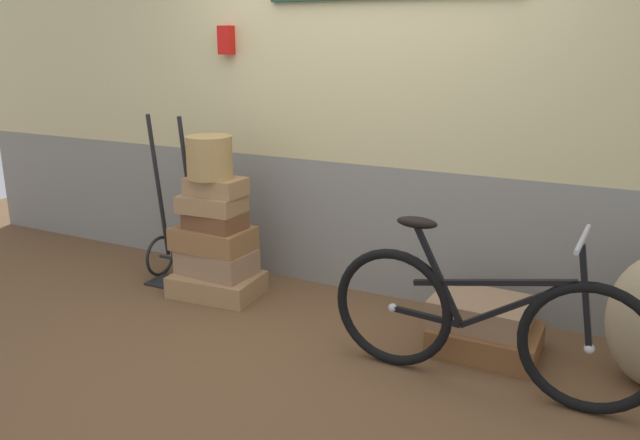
{
  "coord_description": "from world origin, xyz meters",
  "views": [
    {
      "loc": [
        1.76,
        -3.17,
        1.73
      ],
      "look_at": [
        0.04,
        0.14,
        0.69
      ],
      "focal_mm": 35.58,
      "sensor_mm": 36.0,
      "label": 1
    }
  ],
  "objects_px": {
    "suitcase_1": "(217,261)",
    "luggage_trolley": "(176,244)",
    "bicycle": "(483,323)",
    "suitcase_2": "(213,238)",
    "suitcase_0": "(217,284)",
    "wicker_basket": "(209,157)",
    "suitcase_3": "(215,220)",
    "suitcase_5": "(216,186)",
    "suitcase_6": "(485,339)",
    "suitcase_4": "(212,203)",
    "suitcase_7": "(481,311)"
  },
  "relations": [
    {
      "from": "suitcase_3",
      "to": "bicycle",
      "type": "bearing_deg",
      "value": -7.57
    },
    {
      "from": "suitcase_5",
      "to": "bicycle",
      "type": "relative_size",
      "value": 0.24
    },
    {
      "from": "suitcase_1",
      "to": "suitcase_4",
      "type": "xyz_separation_m",
      "value": [
        -0.01,
        -0.01,
        0.42
      ]
    },
    {
      "from": "suitcase_1",
      "to": "wicker_basket",
      "type": "relative_size",
      "value": 1.66
    },
    {
      "from": "suitcase_0",
      "to": "wicker_basket",
      "type": "distance_m",
      "value": 0.91
    },
    {
      "from": "suitcase_2",
      "to": "suitcase_6",
      "type": "distance_m",
      "value": 1.96
    },
    {
      "from": "suitcase_5",
      "to": "suitcase_2",
      "type": "bearing_deg",
      "value": -166.29
    },
    {
      "from": "luggage_trolley",
      "to": "bicycle",
      "type": "relative_size",
      "value": 0.74
    },
    {
      "from": "suitcase_0",
      "to": "suitcase_6",
      "type": "bearing_deg",
      "value": -4.45
    },
    {
      "from": "suitcase_1",
      "to": "suitcase_3",
      "type": "bearing_deg",
      "value": -39.21
    },
    {
      "from": "bicycle",
      "to": "luggage_trolley",
      "type": "bearing_deg",
      "value": 168.69
    },
    {
      "from": "suitcase_4",
      "to": "suitcase_7",
      "type": "relative_size",
      "value": 0.77
    },
    {
      "from": "wicker_basket",
      "to": "luggage_trolley",
      "type": "bearing_deg",
      "value": 168.36
    },
    {
      "from": "suitcase_6",
      "to": "wicker_basket",
      "type": "height_order",
      "value": "wicker_basket"
    },
    {
      "from": "luggage_trolley",
      "to": "suitcase_3",
      "type": "bearing_deg",
      "value": -10.58
    },
    {
      "from": "suitcase_1",
      "to": "luggage_trolley",
      "type": "bearing_deg",
      "value": 173.1
    },
    {
      "from": "suitcase_2",
      "to": "suitcase_5",
      "type": "xyz_separation_m",
      "value": [
        0.04,
        0.01,
        0.38
      ]
    },
    {
      "from": "suitcase_1",
      "to": "bicycle",
      "type": "height_order",
      "value": "bicycle"
    },
    {
      "from": "suitcase_7",
      "to": "luggage_trolley",
      "type": "height_order",
      "value": "luggage_trolley"
    },
    {
      "from": "suitcase_2",
      "to": "luggage_trolley",
      "type": "xyz_separation_m",
      "value": [
        -0.4,
        0.07,
        -0.12
      ]
    },
    {
      "from": "suitcase_4",
      "to": "suitcase_5",
      "type": "height_order",
      "value": "suitcase_5"
    },
    {
      "from": "bicycle",
      "to": "suitcase_2",
      "type": "bearing_deg",
      "value": 168.43
    },
    {
      "from": "suitcase_1",
      "to": "suitcase_3",
      "type": "height_order",
      "value": "suitcase_3"
    },
    {
      "from": "suitcase_1",
      "to": "bicycle",
      "type": "relative_size",
      "value": 0.31
    },
    {
      "from": "suitcase_1",
      "to": "suitcase_2",
      "type": "bearing_deg",
      "value": 175.94
    },
    {
      "from": "suitcase_3",
      "to": "bicycle",
      "type": "xyz_separation_m",
      "value": [
        1.96,
        -0.4,
        -0.19
      ]
    },
    {
      "from": "suitcase_0",
      "to": "luggage_trolley",
      "type": "xyz_separation_m",
      "value": [
        -0.44,
        0.1,
        0.21
      ]
    },
    {
      "from": "suitcase_3",
      "to": "suitcase_1",
      "type": "bearing_deg",
      "value": 141.78
    },
    {
      "from": "suitcase_1",
      "to": "suitcase_6",
      "type": "relative_size",
      "value": 0.86
    },
    {
      "from": "suitcase_0",
      "to": "suitcase_3",
      "type": "bearing_deg",
      "value": 98.11
    },
    {
      "from": "suitcase_0",
      "to": "suitcase_2",
      "type": "bearing_deg",
      "value": 136.55
    },
    {
      "from": "suitcase_1",
      "to": "suitcase_6",
      "type": "height_order",
      "value": "suitcase_1"
    },
    {
      "from": "suitcase_0",
      "to": "suitcase_3",
      "type": "relative_size",
      "value": 1.53
    },
    {
      "from": "wicker_basket",
      "to": "suitcase_2",
      "type": "bearing_deg",
      "value": 129.2
    },
    {
      "from": "suitcase_7",
      "to": "wicker_basket",
      "type": "relative_size",
      "value": 1.75
    },
    {
      "from": "luggage_trolley",
      "to": "suitcase_6",
      "type": "bearing_deg",
      "value": -2.08
    },
    {
      "from": "suitcase_0",
      "to": "suitcase_1",
      "type": "bearing_deg",
      "value": 110.9
    },
    {
      "from": "suitcase_5",
      "to": "suitcase_7",
      "type": "bearing_deg",
      "value": 0.09
    },
    {
      "from": "suitcase_5",
      "to": "suitcase_7",
      "type": "distance_m",
      "value": 1.93
    },
    {
      "from": "wicker_basket",
      "to": "bicycle",
      "type": "bearing_deg",
      "value": -11.24
    },
    {
      "from": "bicycle",
      "to": "suitcase_3",
      "type": "bearing_deg",
      "value": 168.53
    },
    {
      "from": "luggage_trolley",
      "to": "bicycle",
      "type": "xyz_separation_m",
      "value": [
        2.4,
        -0.48,
        0.08
      ]
    },
    {
      "from": "suitcase_6",
      "to": "suitcase_7",
      "type": "bearing_deg",
      "value": 145.36
    },
    {
      "from": "suitcase_5",
      "to": "suitcase_0",
      "type": "bearing_deg",
      "value": -91.86
    },
    {
      "from": "suitcase_2",
      "to": "suitcase_3",
      "type": "height_order",
      "value": "suitcase_3"
    },
    {
      "from": "suitcase_1",
      "to": "suitcase_0",
      "type": "bearing_deg",
      "value": -61.28
    },
    {
      "from": "suitcase_4",
      "to": "luggage_trolley",
      "type": "distance_m",
      "value": 0.57
    },
    {
      "from": "suitcase_0",
      "to": "suitcase_2",
      "type": "distance_m",
      "value": 0.33
    },
    {
      "from": "suitcase_3",
      "to": "suitcase_5",
      "type": "distance_m",
      "value": 0.24
    },
    {
      "from": "suitcase_5",
      "to": "suitcase_6",
      "type": "distance_m",
      "value": 2.02
    }
  ]
}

